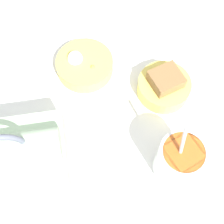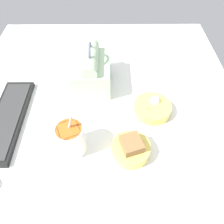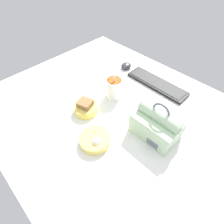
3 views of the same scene
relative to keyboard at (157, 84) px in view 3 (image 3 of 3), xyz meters
The scene contains 7 objects.
desk_surface 33.97cm from the keyboard, 91.38° to the right, with size 140.00×110.00×2.00cm.
keyboard is the anchor object (origin of this frame).
lunch_bag 36.44cm from the keyboard, 56.38° to the right, with size 20.21×15.20×19.18cm.
soup_cup 28.10cm from the keyboard, 115.12° to the right, with size 9.08×9.08×18.44cm.
bento_bowl_sandwich 46.01cm from the keyboard, 107.32° to the right, with size 12.35×12.35×7.02cm.
bento_bowl_snacks 53.19cm from the keyboard, 85.74° to the right, with size 13.84×13.84×5.69cm.
computer_mouse 25.24cm from the keyboard, behind, with size 6.41×7.24×3.55cm.
Camera 3 is at (40.37, -43.98, 69.92)cm, focal length 28.00 mm.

